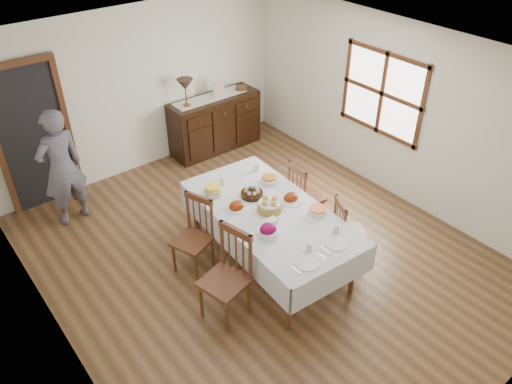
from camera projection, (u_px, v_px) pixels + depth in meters
ground at (261, 255)px, 6.53m from camera, size 6.00×6.00×0.00m
room_shell at (229, 135)px, 5.80m from camera, size 5.02×6.02×2.65m
dining_table at (270, 217)px, 6.03m from camera, size 1.35×2.43×0.81m
chair_left_near at (228, 275)px, 5.42m from camera, size 0.56×0.56×1.12m
chair_left_far at (194, 235)px, 6.07m from camera, size 0.54×0.54×1.01m
chair_right_near at (347, 231)px, 6.20m from camera, size 0.51×0.51×0.92m
chair_right_far at (304, 195)px, 6.80m from camera, size 0.45×0.45×0.98m
sideboard at (215, 123)px, 8.62m from camera, size 1.59×0.58×0.96m
person at (61, 165)px, 6.66m from camera, size 0.62×0.45×1.83m
bread_basket at (270, 206)px, 5.95m from camera, size 0.30×0.30×0.17m
egg_basket at (252, 194)px, 6.21m from camera, size 0.28×0.28×0.11m
ham_platter_a at (236, 206)px, 6.00m from camera, size 0.27×0.27×0.11m
ham_platter_b at (291, 198)px, 6.15m from camera, size 0.33×0.33×0.11m
beet_bowl at (268, 231)px, 5.55m from camera, size 0.23×0.23×0.16m
carrot_bowl at (269, 180)px, 6.46m from camera, size 0.24×0.24×0.09m
pineapple_bowl at (213, 190)px, 6.22m from camera, size 0.22×0.22×0.13m
casserole_dish at (318, 211)px, 5.92m from camera, size 0.23×0.23×0.08m
butter_dish at (271, 222)px, 5.74m from camera, size 0.15×0.10×0.07m
setting_left at (308, 258)px, 5.26m from camera, size 0.43×0.31×0.10m
setting_right at (336, 239)px, 5.52m from camera, size 0.43×0.31×0.10m
glass_far_a at (222, 181)px, 6.42m from camera, size 0.07×0.07×0.10m
glass_far_b at (257, 167)px, 6.70m from camera, size 0.07×0.07×0.10m
runner at (210, 98)px, 8.34m from camera, size 1.30×0.35×0.01m
table_lamp at (185, 85)px, 7.87m from camera, size 0.26×0.26×0.46m
picture_frame at (219, 89)px, 8.30m from camera, size 0.22×0.08×0.28m
deco_bowl at (241, 88)px, 8.61m from camera, size 0.20×0.20×0.06m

